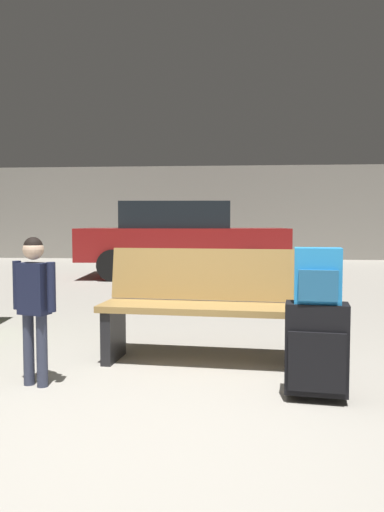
{
  "coord_description": "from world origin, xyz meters",
  "views": [
    {
      "loc": [
        0.48,
        -2.43,
        1.1
      ],
      "look_at": [
        0.17,
        1.3,
        0.85
      ],
      "focal_mm": 35.45,
      "sensor_mm": 36.0,
      "label": 1
    }
  ],
  "objects_px": {
    "backpack_bright": "(318,276)",
    "child": "(34,295)",
    "bench": "(204,306)",
    "parked_car_far": "(182,237)",
    "suitcase": "(316,349)"
  },
  "relations": [
    {
      "from": "bench",
      "to": "parked_car_far",
      "type": "bearing_deg",
      "value": 97.42
    },
    {
      "from": "suitcase",
      "to": "backpack_bright",
      "type": "distance_m",
      "value": 0.45
    },
    {
      "from": "bench",
      "to": "parked_car_far",
      "type": "height_order",
      "value": "parked_car_far"
    },
    {
      "from": "bench",
      "to": "suitcase",
      "type": "height_order",
      "value": "bench"
    },
    {
      "from": "child",
      "to": "backpack_bright",
      "type": "bearing_deg",
      "value": -3.93
    },
    {
      "from": "child",
      "to": "suitcase",
      "type": "bearing_deg",
      "value": -3.92
    },
    {
      "from": "backpack_bright",
      "to": "parked_car_far",
      "type": "height_order",
      "value": "parked_car_far"
    },
    {
      "from": "backpack_bright",
      "to": "child",
      "type": "height_order",
      "value": "child"
    },
    {
      "from": "bench",
      "to": "backpack_bright",
      "type": "height_order",
      "value": "backpack_bright"
    },
    {
      "from": "bench",
      "to": "suitcase",
      "type": "bearing_deg",
      "value": -47.48
    },
    {
      "from": "bench",
      "to": "parked_car_far",
      "type": "distance_m",
      "value": 6.31
    },
    {
      "from": "suitcase",
      "to": "child",
      "type": "xyz_separation_m",
      "value": [
        -1.84,
        0.13,
        0.3
      ]
    },
    {
      "from": "bench",
      "to": "suitcase",
      "type": "relative_size",
      "value": 2.72
    },
    {
      "from": "bench",
      "to": "child",
      "type": "xyz_separation_m",
      "value": [
        -1.1,
        -0.68,
        0.18
      ]
    },
    {
      "from": "backpack_bright",
      "to": "child",
      "type": "bearing_deg",
      "value": 176.07
    }
  ]
}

